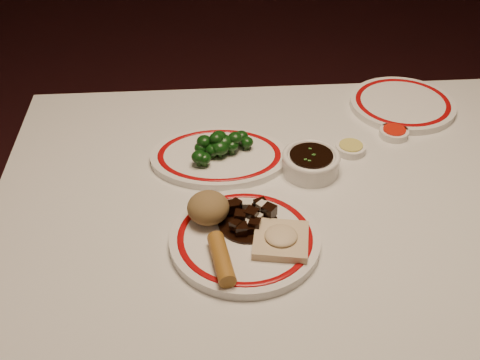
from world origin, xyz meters
name	(u,v)px	position (x,y,z in m)	size (l,w,h in m)	color
dining_table	(301,235)	(0.00, 0.00, 0.66)	(1.20, 0.90, 0.75)	silver
main_plate	(245,240)	(-0.12, -0.11, 0.76)	(0.31, 0.31, 0.02)	white
rice_mound	(208,208)	(-0.19, -0.06, 0.80)	(0.08, 0.08, 0.05)	olive
spring_roll	(221,259)	(-0.17, -0.18, 0.78)	(0.03, 0.03, 0.11)	#A26D28
fried_wonton	(281,239)	(-0.06, -0.13, 0.78)	(0.11, 0.11, 0.03)	beige
stirfry_heap	(249,217)	(-0.11, -0.07, 0.78)	(0.11, 0.11, 0.03)	black
broccoli_plate	(219,157)	(-0.16, 0.14, 0.76)	(0.30, 0.26, 0.02)	white
broccoli_pile	(220,145)	(-0.15, 0.14, 0.79)	(0.13, 0.11, 0.05)	#23471C
soy_bowl	(311,163)	(0.03, 0.09, 0.77)	(0.11, 0.11, 0.04)	white
sweet_sour_dish	(394,133)	(0.23, 0.21, 0.76)	(0.06, 0.06, 0.02)	white
mustard_dish	(351,148)	(0.12, 0.15, 0.76)	(0.06, 0.06, 0.02)	white
far_plate	(402,104)	(0.29, 0.33, 0.76)	(0.30, 0.30, 0.02)	white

